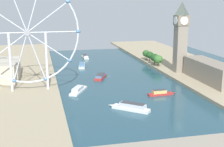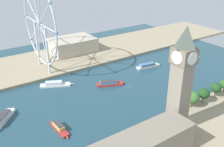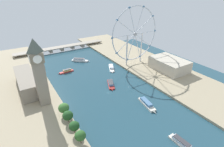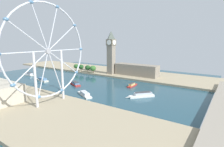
# 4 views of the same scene
# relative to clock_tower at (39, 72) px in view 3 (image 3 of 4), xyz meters

# --- Properties ---
(ground_plane) EXTENTS (382.64, 382.64, 0.00)m
(ground_plane) POSITION_rel_clock_tower_xyz_m (79.51, -16.09, -44.48)
(ground_plane) COLOR #234756
(riverbank_left) EXTENTS (90.00, 520.00, 3.00)m
(riverbank_left) POSITION_rel_clock_tower_xyz_m (-26.80, -16.09, -42.98)
(riverbank_left) COLOR tan
(riverbank_left) RESTS_ON ground_plane
(riverbank_right) EXTENTS (90.00, 520.00, 3.00)m
(riverbank_right) POSITION_rel_clock_tower_xyz_m (185.83, -16.09, -42.98)
(riverbank_right) COLOR tan
(riverbank_right) RESTS_ON ground_plane
(clock_tower) EXTENTS (14.83, 14.83, 79.57)m
(clock_tower) POSITION_rel_clock_tower_xyz_m (0.00, 0.00, 0.00)
(clock_tower) COLOR gray
(clock_tower) RESTS_ON riverbank_left
(parliament_block) EXTENTS (22.00, 78.92, 20.03)m
(parliament_block) POSITION_rel_clock_tower_xyz_m (-12.15, 47.46, -31.46)
(parliament_block) COLOR gray
(parliament_block) RESTS_ON riverbank_left
(tree_row_embankment) EXTENTS (11.74, 57.01, 14.23)m
(tree_row_embankment) POSITION_rel_clock_tower_xyz_m (12.43, -51.15, -32.65)
(tree_row_embankment) COLOR #513823
(tree_row_embankment) RESTS_ON riverbank_left
(ferris_wheel) EXTENTS (95.87, 3.20, 99.38)m
(ferris_wheel) POSITION_rel_clock_tower_xyz_m (166.37, 39.88, 10.53)
(ferris_wheel) COLOR silver
(ferris_wheel) RESTS_ON riverbank_right
(riverside_hall) EXTENTS (41.41, 58.19, 18.65)m
(riverside_hall) POSITION_rel_clock_tower_xyz_m (199.19, -13.60, -32.15)
(riverside_hall) COLOR #BCB29E
(riverside_hall) RESTS_ON riverbank_right
(river_bridge) EXTENTS (194.64, 17.90, 8.21)m
(river_bridge) POSITION_rel_clock_tower_xyz_m (79.51, 186.77, -38.50)
(river_bridge) COLOR gray
(river_bridge) RESTS_ON ground_plane
(tour_boat_0) EXTENTS (11.76, 34.38, 5.41)m
(tour_boat_0) POSITION_rel_clock_tower_xyz_m (104.12, -66.15, -42.22)
(tour_boat_0) COLOR beige
(tour_boat_0) RESTS_ON ground_plane
(tour_boat_1) EXTENTS (30.05, 26.89, 6.14)m
(tour_boat_1) POSITION_rel_clock_tower_xyz_m (88.97, 105.67, -41.90)
(tour_boat_1) COLOR white
(tour_boat_1) RESTS_ON ground_plane
(tour_boat_2) EXTENTS (27.28, 6.56, 5.21)m
(tour_boat_2) POSITION_rel_clock_tower_xyz_m (51.70, 72.99, -42.42)
(tour_boat_2) COLOR #B22D28
(tour_boat_2) RESTS_ON ground_plane
(tour_boat_3) EXTENTS (7.50, 32.05, 5.24)m
(tour_boat_3) POSITION_rel_clock_tower_xyz_m (90.67, -128.99, -42.31)
(tour_boat_3) COLOR beige
(tour_boat_3) RESTS_ON ground_plane
(tour_boat_4) EXTENTS (20.32, 34.17, 4.95)m
(tour_boat_4) POSITION_rel_clock_tower_xyz_m (122.84, 45.64, -42.50)
(tour_boat_4) COLOR white
(tour_boat_4) RESTS_ON ground_plane
(tour_boat_5) EXTENTS (18.27, 30.65, 4.86)m
(tour_boat_5) POSITION_rel_clock_tower_xyz_m (92.33, -1.99, -42.44)
(tour_boat_5) COLOR #B22D28
(tour_boat_5) RESTS_ON ground_plane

